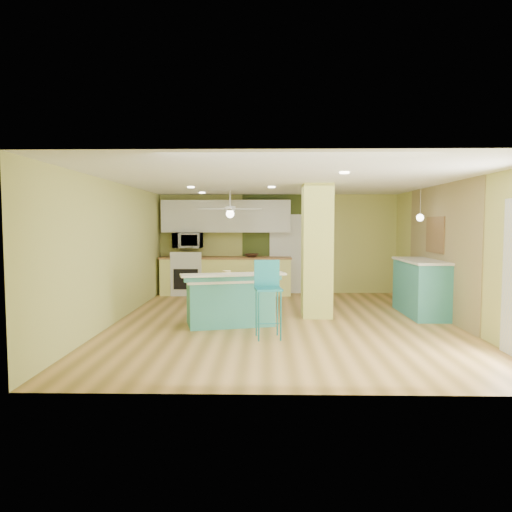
# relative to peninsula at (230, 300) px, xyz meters

# --- Properties ---
(floor) EXTENTS (6.00, 7.00, 0.01)m
(floor) POSITION_rel_peninsula_xyz_m (0.93, 0.23, -0.44)
(floor) COLOR olive
(floor) RESTS_ON ground
(ceiling) EXTENTS (6.00, 7.00, 0.01)m
(ceiling) POSITION_rel_peninsula_xyz_m (0.93, 0.23, 2.07)
(ceiling) COLOR white
(ceiling) RESTS_ON wall_back
(wall_back) EXTENTS (6.00, 0.01, 2.50)m
(wall_back) POSITION_rel_peninsula_xyz_m (0.93, 3.74, 0.82)
(wall_back) COLOR #C1C268
(wall_back) RESTS_ON floor
(wall_front) EXTENTS (6.00, 0.01, 2.50)m
(wall_front) POSITION_rel_peninsula_xyz_m (0.93, -3.27, 0.82)
(wall_front) COLOR #C1C268
(wall_front) RESTS_ON floor
(wall_left) EXTENTS (0.01, 7.00, 2.50)m
(wall_left) POSITION_rel_peninsula_xyz_m (-2.07, 0.23, 0.82)
(wall_left) COLOR #C1C268
(wall_left) RESTS_ON floor
(wall_right) EXTENTS (0.01, 7.00, 2.50)m
(wall_right) POSITION_rel_peninsula_xyz_m (3.94, 0.23, 0.82)
(wall_right) COLOR #C1C268
(wall_right) RESTS_ON floor
(wood_panel) EXTENTS (0.02, 3.40, 2.50)m
(wood_panel) POSITION_rel_peninsula_xyz_m (3.92, 0.83, 0.82)
(wood_panel) COLOR olive
(wood_panel) RESTS_ON floor
(olive_accent) EXTENTS (2.20, 0.02, 2.50)m
(olive_accent) POSITION_rel_peninsula_xyz_m (1.13, 3.72, 0.82)
(olive_accent) COLOR #3E4C1E
(olive_accent) RESTS_ON floor
(interior_door) EXTENTS (0.82, 0.05, 2.00)m
(interior_door) POSITION_rel_peninsula_xyz_m (1.13, 3.69, 0.57)
(interior_door) COLOR white
(interior_door) RESTS_ON floor
(column) EXTENTS (0.55, 0.55, 2.50)m
(column) POSITION_rel_peninsula_xyz_m (1.58, 0.73, 0.82)
(column) COLOR #C6CA5D
(column) RESTS_ON floor
(kitchen_run) EXTENTS (3.25, 0.63, 0.94)m
(kitchen_run) POSITION_rel_peninsula_xyz_m (-0.37, 3.43, 0.04)
(kitchen_run) COLOR #ECEC7B
(kitchen_run) RESTS_ON floor
(stove) EXTENTS (0.76, 0.66, 1.08)m
(stove) POSITION_rel_peninsula_xyz_m (-1.32, 3.42, 0.03)
(stove) COLOR silver
(stove) RESTS_ON floor
(upper_cabinets) EXTENTS (3.20, 0.34, 0.80)m
(upper_cabinets) POSITION_rel_peninsula_xyz_m (-0.37, 3.55, 1.52)
(upper_cabinets) COLOR white
(upper_cabinets) RESTS_ON wall_back
(microwave) EXTENTS (0.70, 0.48, 0.39)m
(microwave) POSITION_rel_peninsula_xyz_m (-1.32, 3.43, 0.92)
(microwave) COLOR white
(microwave) RESTS_ON wall_back
(ceiling_fan) EXTENTS (1.41, 1.41, 0.61)m
(ceiling_fan) POSITION_rel_peninsula_xyz_m (-0.17, 2.23, 1.65)
(ceiling_fan) COLOR silver
(ceiling_fan) RESTS_ON ceiling
(pendant_lamp) EXTENTS (0.14, 0.14, 0.69)m
(pendant_lamp) POSITION_rel_peninsula_xyz_m (3.58, 0.98, 1.45)
(pendant_lamp) COLOR silver
(pendant_lamp) RESTS_ON ceiling
(wall_decor) EXTENTS (0.03, 0.90, 0.70)m
(wall_decor) POSITION_rel_peninsula_xyz_m (3.90, 1.03, 1.12)
(wall_decor) COLOR brown
(wall_decor) RESTS_ON wood_panel
(peninsula) EXTENTS (1.82, 1.30, 0.93)m
(peninsula) POSITION_rel_peninsula_xyz_m (0.00, 0.00, 0.00)
(peninsula) COLOR teal
(peninsula) RESTS_ON floor
(bar_stool) EXTENTS (0.44, 0.44, 1.20)m
(bar_stool) POSITION_rel_peninsula_xyz_m (0.65, -0.87, 0.37)
(bar_stool) COLOR teal
(bar_stool) RESTS_ON floor
(side_counter) EXTENTS (0.71, 1.67, 1.07)m
(side_counter) POSITION_rel_peninsula_xyz_m (3.63, 0.94, 0.11)
(side_counter) COLOR teal
(side_counter) RESTS_ON floor
(fruit_bowl) EXTENTS (0.40, 0.40, 0.08)m
(fruit_bowl) POSITION_rel_peninsula_xyz_m (0.28, 3.41, 0.55)
(fruit_bowl) COLOR #3A2218
(fruit_bowl) RESTS_ON kitchen_run
(canister) EXTENTS (0.14, 0.14, 0.15)m
(canister) POSITION_rel_peninsula_xyz_m (-0.05, -0.08, 0.45)
(canister) COLOR yellow
(canister) RESTS_ON peninsula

